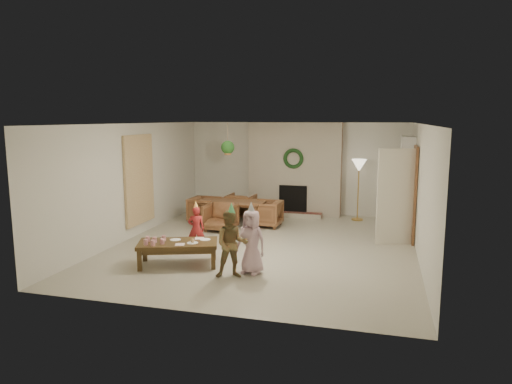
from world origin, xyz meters
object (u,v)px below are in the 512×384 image
(dining_table, at_px, (231,212))
(dining_chair_right, at_px, (266,213))
(child_red, at_px, (196,229))
(dining_chair_far, at_px, (241,206))
(dining_chair_near, at_px, (221,217))
(child_plaid, at_px, (232,244))
(coffee_table_top, at_px, (178,244))
(child_pink, at_px, (251,242))
(dining_chair_left, at_px, (205,209))

(dining_table, bearing_deg, dining_chair_right, -0.00)
(child_red, bearing_deg, dining_chair_far, -106.83)
(dining_chair_near, distance_m, dining_chair_right, 1.16)
(child_plaid, bearing_deg, coffee_table_top, 143.11)
(child_plaid, bearing_deg, child_pink, 30.11)
(dining_chair_far, height_order, dining_chair_left, same)
(dining_chair_right, height_order, coffee_table_top, dining_chair_right)
(dining_chair_near, distance_m, dining_chair_left, 1.03)
(child_plaid, xyz_separation_m, child_pink, (0.25, 0.29, -0.02))
(dining_chair_left, xyz_separation_m, child_red, (0.80, -2.48, 0.13))
(dining_chair_near, relative_size, dining_chair_right, 1.00)
(coffee_table_top, height_order, child_plaid, child_plaid)
(dining_chair_left, relative_size, coffee_table_top, 0.51)
(dining_table, xyz_separation_m, dining_chair_right, (0.91, -0.04, 0.03))
(child_pink, bearing_deg, dining_chair_right, 113.39)
(dining_chair_near, distance_m, child_red, 1.73)
(dining_chair_near, bearing_deg, coffee_table_top, -84.75)
(dining_table, relative_size, dining_chair_far, 2.34)
(coffee_table_top, height_order, child_red, child_red)
(dining_chair_near, xyz_separation_m, child_plaid, (1.27, -3.01, 0.24))
(child_plaid, bearing_deg, dining_table, 89.34)
(dining_chair_near, distance_m, child_plaid, 3.28)
(coffee_table_top, bearing_deg, dining_chair_right, 56.97)
(dining_chair_near, distance_m, dining_chair_far, 1.45)
(dining_table, distance_m, dining_chair_near, 0.73)
(dining_table, xyz_separation_m, coffee_table_top, (0.10, -3.37, 0.11))
(dining_chair_near, xyz_separation_m, coffee_table_top, (0.13, -2.65, 0.08))
(dining_table, relative_size, dining_chair_left, 2.34)
(dining_table, relative_size, child_red, 1.85)
(child_red, bearing_deg, dining_table, -105.89)
(dining_chair_far, distance_m, child_pink, 4.43)
(dining_chair_left, relative_size, child_red, 0.79)
(dining_chair_left, height_order, coffee_table_top, dining_chair_left)
(dining_chair_far, height_order, dining_chair_right, same)
(dining_table, xyz_separation_m, child_plaid, (1.24, -3.74, 0.27))
(dining_table, height_order, dining_chair_left, dining_chair_left)
(dining_chair_right, xyz_separation_m, child_plaid, (0.33, -3.70, 0.24))
(dining_table, distance_m, child_pink, 3.77)
(child_red, bearing_deg, coffee_table_top, 74.10)
(dining_chair_near, height_order, dining_chair_far, same)
(dining_chair_left, distance_m, dining_chair_right, 1.64)
(child_pink, bearing_deg, child_red, 158.42)
(dining_chair_left, bearing_deg, dining_table, -90.00)
(dining_chair_near, relative_size, child_plaid, 0.63)
(dining_table, height_order, child_pink, child_pink)
(dining_chair_near, relative_size, child_red, 0.79)
(dining_chair_right, bearing_deg, dining_chair_far, -128.66)
(dining_chair_near, xyz_separation_m, dining_chair_far, (0.06, 1.45, 0.00))
(dining_chair_far, relative_size, child_red, 0.79)
(coffee_table_top, xyz_separation_m, child_plaid, (1.13, -0.37, 0.17))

